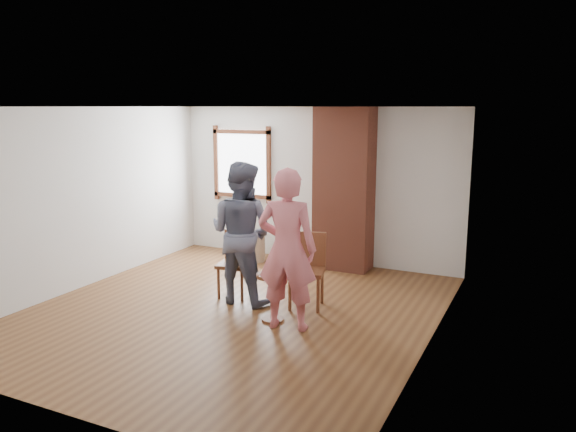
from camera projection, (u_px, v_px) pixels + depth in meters
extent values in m
plane|color=brown|center=(232.00, 311.00, 7.25)|extent=(5.50, 5.50, 0.00)
cube|color=silver|center=(315.00, 185.00, 9.44)|extent=(5.00, 0.04, 2.60)
cube|color=silver|center=(81.00, 199.00, 8.06)|extent=(0.04, 5.50, 2.60)
cube|color=silver|center=(433.00, 231.00, 5.95)|extent=(0.04, 5.50, 2.60)
cube|color=white|center=(228.00, 107.00, 6.75)|extent=(5.00, 5.50, 0.04)
cube|color=brown|center=(242.00, 164.00, 9.94)|extent=(1.14, 0.06, 1.34)
cube|color=white|center=(242.00, 164.00, 9.95)|extent=(1.00, 0.02, 1.20)
cube|color=brown|center=(344.00, 189.00, 8.96)|extent=(0.90, 0.50, 2.60)
cylinder|color=tan|center=(255.00, 248.00, 9.58)|extent=(0.39, 0.39, 0.45)
cylinder|color=black|center=(245.00, 253.00, 9.87)|extent=(0.15, 0.15, 0.14)
cube|color=brown|center=(234.00, 265.00, 7.76)|extent=(0.48, 0.48, 0.05)
cylinder|color=brown|center=(219.00, 283.00, 7.69)|extent=(0.04, 0.04, 0.45)
cylinder|color=brown|center=(242.00, 285.00, 7.59)|extent=(0.04, 0.04, 0.45)
cylinder|color=brown|center=(228.00, 276.00, 8.01)|extent=(0.04, 0.04, 0.45)
cylinder|color=brown|center=(251.00, 278.00, 7.91)|extent=(0.04, 0.04, 0.45)
cube|color=brown|center=(239.00, 246.00, 7.89)|extent=(0.42, 0.11, 0.45)
cube|color=brown|center=(306.00, 272.00, 7.31)|extent=(0.55, 0.55, 0.05)
cylinder|color=brown|center=(290.00, 293.00, 7.22)|extent=(0.04, 0.04, 0.49)
cylinder|color=brown|center=(318.00, 295.00, 7.15)|extent=(0.04, 0.04, 0.49)
cylinder|color=brown|center=(295.00, 284.00, 7.57)|extent=(0.04, 0.04, 0.49)
cylinder|color=brown|center=(322.00, 286.00, 7.50)|extent=(0.04, 0.04, 0.49)
cube|color=brown|center=(309.00, 250.00, 7.46)|extent=(0.45, 0.15, 0.49)
cylinder|color=brown|center=(273.00, 275.00, 6.83)|extent=(0.40, 0.40, 0.04)
cylinder|color=brown|center=(273.00, 298.00, 6.88)|extent=(0.06, 0.06, 0.54)
cylinder|color=brown|center=(273.00, 319.00, 6.94)|extent=(0.28, 0.28, 0.03)
cylinder|color=white|center=(273.00, 274.00, 6.82)|extent=(0.18, 0.18, 0.01)
cube|color=silver|center=(273.00, 271.00, 6.81)|extent=(0.08, 0.07, 0.06)
imported|color=#131735|center=(241.00, 233.00, 7.46)|extent=(0.96, 0.76, 1.90)
imported|color=#DC6E78|center=(287.00, 249.00, 6.54)|extent=(0.78, 0.59, 1.93)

